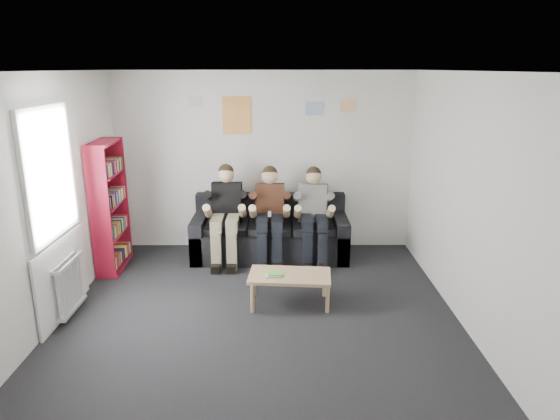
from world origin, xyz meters
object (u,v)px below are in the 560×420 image
Objects in this scene: person_left at (226,215)px; person_middle at (270,215)px; coffee_table at (290,278)px; bookshelf at (110,207)px; sofa at (270,235)px; person_right at (314,216)px.

person_middle is at bearing 0.94° from person_left.
bookshelf is at bearing 155.07° from coffee_table.
coffee_table is (2.44, -1.14, -0.56)m from bookshelf.
coffee_table is at bearing -28.72° from bookshelf.
person_left is (-0.63, -0.21, 0.38)m from sofa.
person_left is at bearing 122.07° from coffee_table.
sofa is 1.26× the size of bookshelf.
bookshelf reaches higher than person_right.
bookshelf is 1.29× the size of person_left.
person_right is (1.27, 0.00, -0.01)m from person_left.
bookshelf reaches higher than person_left.
bookshelf reaches higher than person_middle.
bookshelf reaches higher than sofa.
person_right is at bearing 2.03° from person_middle.
bookshelf is 1.32× the size of person_right.
coffee_table is 1.72m from person_left.
bookshelf is 1.31× the size of person_middle.
coffee_table is at bearing -57.09° from person_left.
coffee_table is 0.69× the size of person_left.
sofa is 1.62× the size of person_left.
bookshelf reaches higher than coffee_table.
person_middle is 1.01× the size of person_right.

